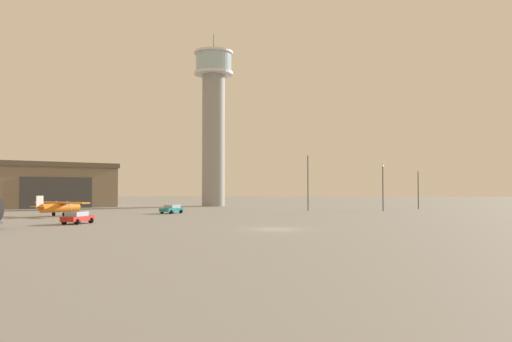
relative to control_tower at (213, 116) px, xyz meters
The scene contains 9 objects.
ground_plane 68.70m from the control_tower, 78.69° to the right, with size 400.00×400.00×0.00m, color gray.
control_tower is the anchor object (origin of this frame).
hangar 40.42m from the control_tower, behind, with size 35.21×34.97×9.24m.
airplane_orange 49.48m from the control_tower, 112.03° to the right, with size 9.39×7.53×2.94m.
car_red 61.39m from the control_tower, 98.77° to the right, with size 2.84×4.32×1.37m.
car_teal 39.11m from the control_tower, 94.87° to the right, with size 3.35×4.39×1.37m.
light_post_west 33.27m from the control_tower, 49.87° to the right, with size 0.44×0.44×10.15m.
light_post_east 46.53m from the control_tower, 20.48° to the right, with size 0.44×0.44×7.46m.
light_post_north 43.24m from the control_tower, 36.93° to the right, with size 0.44×0.44×8.12m.
Camera 1 is at (-0.55, -49.37, 3.93)m, focal length 35.81 mm.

